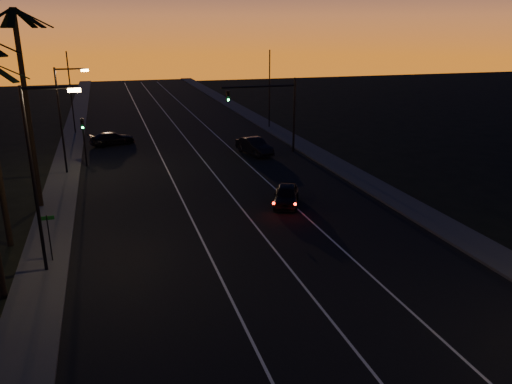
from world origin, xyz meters
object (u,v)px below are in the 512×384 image
object	(u,v)px
lead_car	(286,195)
right_car	(254,146)
signal_mast	(271,103)
cross_car	(112,139)

from	to	relation	value
lead_car	right_car	bearing A→B (deg)	81.99
right_car	signal_mast	bearing A→B (deg)	-1.53
lead_car	cross_car	bearing A→B (deg)	115.81
lead_car	right_car	distance (m)	14.31
lead_car	cross_car	distance (m)	24.59
signal_mast	cross_car	bearing A→B (deg)	150.68
right_car	cross_car	bearing A→B (deg)	147.91
signal_mast	right_car	distance (m)	4.29
signal_mast	lead_car	distance (m)	15.13
signal_mast	cross_car	distance (m)	16.86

